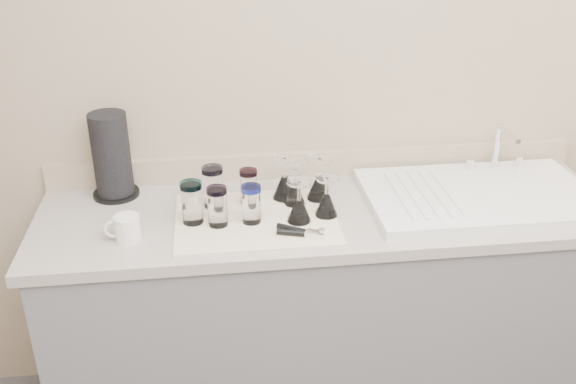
{
  "coord_description": "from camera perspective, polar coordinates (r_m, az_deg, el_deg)",
  "views": [
    {
      "loc": [
        -0.4,
        -0.78,
        1.96
      ],
      "look_at": [
        -0.16,
        1.15,
        1.0
      ],
      "focal_mm": 40.0,
      "sensor_mm": 36.0,
      "label": 1
    }
  ],
  "objects": [
    {
      "name": "room_envelope",
      "position": [
        0.97,
        17.96,
        0.1
      ],
      "size": [
        3.54,
        3.5,
        2.52
      ],
      "color": "#515156",
      "rests_on": "ground"
    },
    {
      "name": "counter_unit",
      "position": [
        2.52,
        3.43,
        -10.54
      ],
      "size": [
        2.06,
        0.62,
        0.9
      ],
      "color": "slate",
      "rests_on": "ground"
    },
    {
      "name": "sink_unit",
      "position": [
        2.44,
        16.6,
        -0.24
      ],
      "size": [
        0.82,
        0.5,
        0.22
      ],
      "color": "white",
      "rests_on": "counter_unit"
    },
    {
      "name": "dish_towel",
      "position": [
        2.2,
        -2.86,
        -2.42
      ],
      "size": [
        0.55,
        0.42,
        0.01
      ],
      "primitive_type": "cube",
      "color": "white",
      "rests_on": "counter_unit"
    },
    {
      "name": "tumbler_cyan",
      "position": [
        2.26,
        -6.68,
        0.48
      ],
      "size": [
        0.08,
        0.08,
        0.15
      ],
      "color": "white",
      "rests_on": "dish_towel"
    },
    {
      "name": "tumbler_purple",
      "position": [
        2.28,
        -3.51,
        0.5
      ],
      "size": [
        0.06,
        0.06,
        0.13
      ],
      "color": "white",
      "rests_on": "dish_towel"
    },
    {
      "name": "tumbler_magenta",
      "position": [
        2.17,
        -8.54,
        -0.92
      ],
      "size": [
        0.07,
        0.07,
        0.15
      ],
      "color": "white",
      "rests_on": "dish_towel"
    },
    {
      "name": "tumbler_blue",
      "position": [
        2.14,
        -6.29,
        -1.27
      ],
      "size": [
        0.07,
        0.07,
        0.14
      ],
      "color": "white",
      "rests_on": "dish_towel"
    },
    {
      "name": "tumbler_lavender",
      "position": [
        2.15,
        -3.28,
        -1.06
      ],
      "size": [
        0.07,
        0.07,
        0.13
      ],
      "color": "white",
      "rests_on": "dish_towel"
    },
    {
      "name": "goblet_back_left",
      "position": [
        2.28,
        0.6,
        0.02
      ],
      "size": [
        0.08,
        0.08,
        0.14
      ],
      "color": "white",
      "rests_on": "dish_towel"
    },
    {
      "name": "goblet_back_right",
      "position": [
        2.31,
        2.76,
        0.65
      ],
      "size": [
        0.09,
        0.09,
        0.16
      ],
      "color": "white",
      "rests_on": "dish_towel"
    },
    {
      "name": "goblet_front_left",
      "position": [
        2.16,
        0.99,
        -1.38
      ],
      "size": [
        0.08,
        0.08,
        0.15
      ],
      "color": "white",
      "rests_on": "dish_towel"
    },
    {
      "name": "goblet_front_right",
      "position": [
        2.2,
        3.44,
        -0.91
      ],
      "size": [
        0.08,
        0.08,
        0.14
      ],
      "color": "white",
      "rests_on": "dish_towel"
    },
    {
      "name": "goblet_extra",
      "position": [
        2.32,
        -0.3,
        0.7
      ],
      "size": [
        0.09,
        0.09,
        0.16
      ],
      "color": "white",
      "rests_on": "dish_towel"
    },
    {
      "name": "can_opener",
      "position": [
        2.1,
        1.13,
        -3.58
      ],
      "size": [
        0.16,
        0.11,
        0.02
      ],
      "color": "silver",
      "rests_on": "dish_towel"
    },
    {
      "name": "white_mug",
      "position": [
        2.13,
        -14.16,
        -3.13
      ],
      "size": [
        0.12,
        0.09,
        0.09
      ],
      "color": "white",
      "rests_on": "counter_unit"
    },
    {
      "name": "paper_towel_roll",
      "position": [
        2.4,
        -15.4,
        3.06
      ],
      "size": [
        0.17,
        0.17,
        0.32
      ],
      "color": "black",
      "rests_on": "counter_unit"
    }
  ]
}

